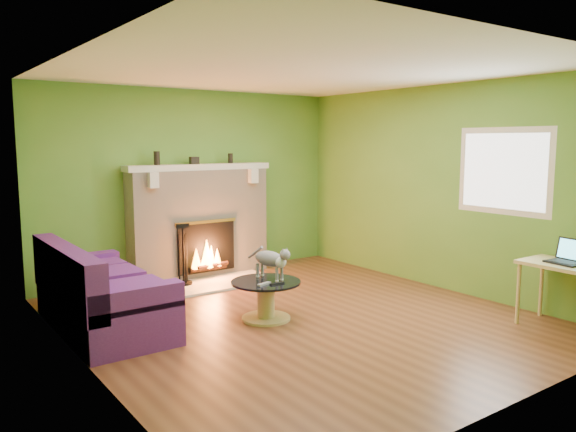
{
  "coord_description": "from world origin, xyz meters",
  "views": [
    {
      "loc": [
        -3.53,
        -4.66,
        1.88
      ],
      "look_at": [
        0.13,
        0.4,
        1.06
      ],
      "focal_mm": 35.0,
      "sensor_mm": 36.0,
      "label": 1
    }
  ],
  "objects_px": {
    "coffee_table": "(266,297)",
    "cat": "(269,262)",
    "desk": "(570,272)",
    "sofa": "(98,296)"
  },
  "relations": [
    {
      "from": "coffee_table",
      "to": "cat",
      "type": "xyz_separation_m",
      "value": [
        0.08,
        0.05,
        0.36
      ]
    },
    {
      "from": "coffee_table",
      "to": "cat",
      "type": "bearing_deg",
      "value": 32.01
    },
    {
      "from": "sofa",
      "to": "coffee_table",
      "type": "xyz_separation_m",
      "value": [
        1.53,
        -0.76,
        -0.1
      ]
    },
    {
      "from": "desk",
      "to": "cat",
      "type": "height_order",
      "value": "cat"
    },
    {
      "from": "sofa",
      "to": "cat",
      "type": "xyz_separation_m",
      "value": [
        1.61,
        -0.71,
        0.26
      ]
    },
    {
      "from": "desk",
      "to": "cat",
      "type": "relative_size",
      "value": 1.56
    },
    {
      "from": "sofa",
      "to": "desk",
      "type": "distance_m",
      "value": 4.74
    },
    {
      "from": "desk",
      "to": "cat",
      "type": "distance_m",
      "value": 3.04
    },
    {
      "from": "desk",
      "to": "coffee_table",
      "type": "bearing_deg",
      "value": 137.91
    },
    {
      "from": "coffee_table",
      "to": "desk",
      "type": "distance_m",
      "value": 3.08
    }
  ]
}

